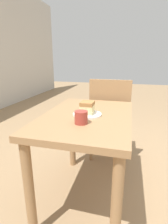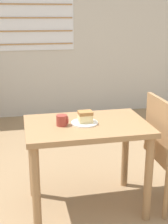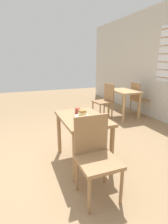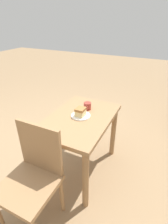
{
  "view_description": "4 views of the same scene",
  "coord_description": "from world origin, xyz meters",
  "views": [
    {
      "loc": [
        -1.22,
        0.19,
        1.1
      ],
      "look_at": [
        -0.07,
        0.5,
        0.73
      ],
      "focal_mm": 28.0,
      "sensor_mm": 36.0,
      "label": 1
    },
    {
      "loc": [
        -0.54,
        -1.68,
        1.5
      ],
      "look_at": [
        -0.08,
        0.5,
        0.8
      ],
      "focal_mm": 50.0,
      "sensor_mm": 36.0,
      "label": 2
    },
    {
      "loc": [
        2.15,
        -0.37,
        1.48
      ],
      "look_at": [
        -0.09,
        0.5,
        0.78
      ],
      "focal_mm": 28.0,
      "sensor_mm": 36.0,
      "label": 3
    },
    {
      "loc": [
        1.31,
        1.18,
        1.62
      ],
      "look_at": [
        -0.11,
        0.49,
        0.76
      ],
      "focal_mm": 28.0,
      "sensor_mm": 36.0,
      "label": 4
    }
  ],
  "objects": [
    {
      "name": "cake_slice",
      "position": [
        -0.07,
        0.47,
        0.77
      ],
      "size": [
        0.1,
        0.09,
        0.08
      ],
      "color": "beige",
      "rests_on": "plate"
    },
    {
      "name": "chair_near_window",
      "position": [
        0.6,
        0.37,
        0.5
      ],
      "size": [
        0.43,
        0.43,
        0.91
      ],
      "rotation": [
        0.0,
        0.0,
        1.57
      ],
      "color": "#9E754C",
      "rests_on": "ground_plane"
    },
    {
      "name": "dining_table_near",
      "position": [
        -0.06,
        0.47,
        0.59
      ],
      "size": [
        0.92,
        0.61,
        0.72
      ],
      "color": "#9E754C",
      "rests_on": "ground_plane"
    },
    {
      "name": "coffee_mug",
      "position": [
        -0.25,
        0.47,
        0.76
      ],
      "size": [
        0.09,
        0.08,
        0.08
      ],
      "color": "#9E382D",
      "rests_on": "dining_table_near"
    },
    {
      "name": "plate",
      "position": [
        -0.08,
        0.47,
        0.72
      ],
      "size": [
        0.2,
        0.2,
        0.01
      ],
      "color": "white",
      "rests_on": "dining_table_near"
    },
    {
      "name": "ground_plane",
      "position": [
        0.0,
        0.0,
        0.0
      ],
      "size": [
        14.0,
        14.0,
        0.0
      ],
      "primitive_type": "plane",
      "color": "#997A56"
    }
  ]
}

